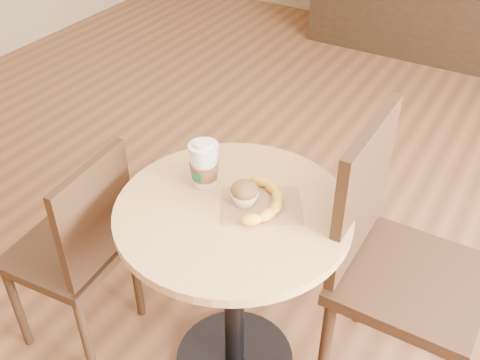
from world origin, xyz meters
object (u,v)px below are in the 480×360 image
(cafe_table, at_px, (234,258))
(muffin, at_px, (244,193))
(chair_left, at_px, (79,247))
(banana, at_px, (261,201))
(coffee_cup, at_px, (204,166))
(chair_right, at_px, (393,260))

(cafe_table, relative_size, muffin, 8.72)
(chair_left, distance_m, muffin, 0.67)
(cafe_table, bearing_deg, banana, 37.15)
(cafe_table, distance_m, chair_left, 0.56)
(cafe_table, relative_size, coffee_cup, 4.77)
(chair_right, relative_size, muffin, 11.86)
(chair_left, xyz_separation_m, banana, (0.60, 0.21, 0.31))
(cafe_table, bearing_deg, muffin, 64.25)
(cafe_table, height_order, chair_left, chair_left)
(cafe_table, xyz_separation_m, chair_right, (0.45, 0.23, 0.02))
(cafe_table, height_order, banana, banana)
(chair_right, xyz_separation_m, coffee_cup, (-0.59, -0.18, 0.26))
(coffee_cup, bearing_deg, chair_left, -154.54)
(chair_right, relative_size, coffee_cup, 6.49)
(coffee_cup, relative_size, banana, 0.65)
(chair_left, bearing_deg, muffin, 104.97)
(chair_right, distance_m, muffin, 0.53)
(muffin, bearing_deg, chair_right, 24.59)
(chair_left, height_order, coffee_cup, coffee_cup)
(cafe_table, xyz_separation_m, coffee_cup, (-0.14, 0.06, 0.28))
(coffee_cup, xyz_separation_m, banana, (0.21, -0.01, -0.05))
(cafe_table, distance_m, coffee_cup, 0.32)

